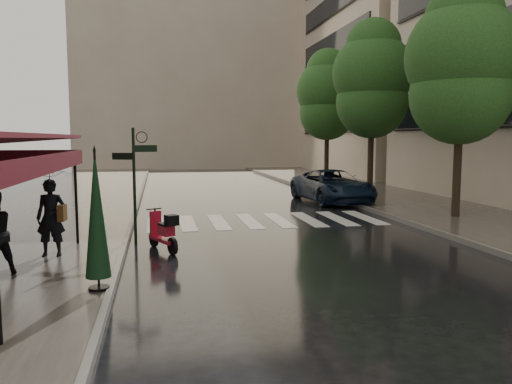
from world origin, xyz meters
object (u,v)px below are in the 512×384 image
object	(u,v)px
scooter	(164,232)
pedestrian_with_umbrella	(50,184)
parasol_front	(97,214)
parked_car	(332,186)

from	to	relation	value
scooter	pedestrian_with_umbrella	bearing A→B (deg)	167.83
pedestrian_with_umbrella	scooter	bearing A→B (deg)	17.08
scooter	parasol_front	xyz separation A→B (m)	(-1.18, -3.43, 1.01)
pedestrian_with_umbrella	parked_car	world-z (taller)	pedestrian_with_umbrella
pedestrian_with_umbrella	parasol_front	bearing A→B (deg)	-59.85
scooter	parked_car	world-z (taller)	parked_car
scooter	parked_car	distance (m)	11.31
parasol_front	pedestrian_with_umbrella	bearing A→B (deg)	114.96
parked_car	parasol_front	world-z (taller)	parasol_front
pedestrian_with_umbrella	scooter	xyz separation A→B (m)	(2.53, 0.53, -1.32)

